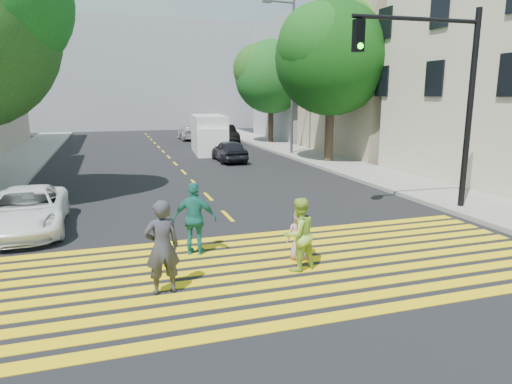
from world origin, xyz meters
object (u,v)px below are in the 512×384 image
tree_right_near (333,52)px  dark_car_parked (225,134)px  pedestrian_man (162,247)px  silver_car (189,133)px  tree_right_far (272,73)px  white_van (209,135)px  pedestrian_child (300,235)px  pedestrian_extra (195,219)px  white_sedan (27,210)px  pedestrian_woman (299,234)px  dark_car_near (229,151)px  traffic_signal (440,83)px

tree_right_near → dark_car_parked: size_ratio=2.03×
pedestrian_man → silver_car: (5.79, 31.15, -0.33)m
tree_right_far → white_van: 8.60m
tree_right_near → pedestrian_child: 16.90m
pedestrian_extra → white_sedan: (-4.20, 3.41, -0.28)m
dark_car_parked → white_van: size_ratio=0.82×
white_sedan → silver_car: size_ratio=1.05×
pedestrian_man → pedestrian_woman: (2.99, 0.30, -0.12)m
tree_right_far → pedestrian_man: tree_right_far is taller
tree_right_near → pedestrian_child: (-7.79, -13.94, -5.51)m
pedestrian_man → tree_right_near: bearing=-132.3°
pedestrian_man → pedestrian_child: 3.41m
pedestrian_child → pedestrian_woman: bearing=76.9°
dark_car_near → traffic_signal: size_ratio=0.58×
tree_right_near → pedestrian_child: tree_right_near is taller
pedestrian_man → pedestrian_woman: 3.00m
pedestrian_woman → white_van: size_ratio=0.30×
dark_car_parked → white_van: white_van is taller
pedestrian_extra → white_van: bearing=-81.2°
tree_right_near → tree_right_far: (0.44, 10.99, -0.61)m
pedestrian_child → dark_car_parked: 26.66m
silver_car → traffic_signal: (3.36, -27.48, 3.58)m
pedestrian_child → silver_car: bearing=-82.6°
tree_right_near → white_sedan: bearing=-146.5°
white_sedan → silver_car: 27.26m
pedestrian_woman → white_sedan: (-6.19, 5.11, -0.21)m
tree_right_near → white_van: size_ratio=1.66×
pedestrian_extra → white_sedan: bearing=-17.1°
pedestrian_extra → dark_car_near: size_ratio=0.48×
tree_right_near → pedestrian_woman: (-8.07, -14.54, -5.30)m
pedestrian_woman → silver_car: (2.80, 30.84, -0.22)m
tree_right_far → pedestrian_man: (-11.50, -25.84, -4.56)m
pedestrian_woman → white_sedan: 8.03m
pedestrian_woman → dark_car_parked: pedestrian_woman is taller
dark_car_near → tree_right_near: bearing=156.2°
dark_car_parked → pedestrian_extra: bearing=-103.8°
traffic_signal → white_sedan: bearing=174.2°
tree_right_far → traffic_signal: (-2.35, -22.17, -1.31)m
silver_car → traffic_signal: size_ratio=0.64×
pedestrian_woman → pedestrian_child: pedestrian_woman is taller
tree_right_far → dark_car_near: 11.49m
pedestrian_woman → white_sedan: pedestrian_woman is taller
white_sedan → dark_car_parked: bearing=61.3°
tree_right_near → white_van: 9.94m
silver_car → tree_right_far: bearing=137.7°
tree_right_far → white_sedan: (-14.70, -20.43, -4.89)m
tree_right_far → pedestrian_man: size_ratio=4.34×
white_sedan → white_van: bearing=60.0°
silver_car → dark_car_parked: (2.18, -4.00, 0.13)m
white_sedan → dark_car_near: dark_car_near is taller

